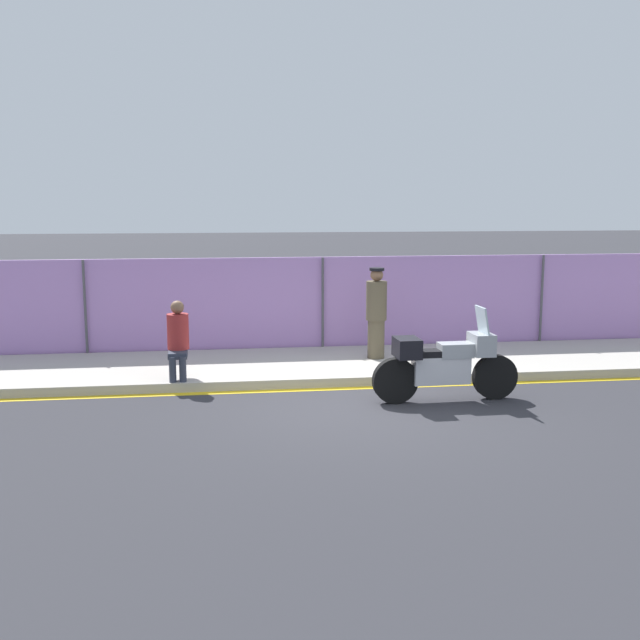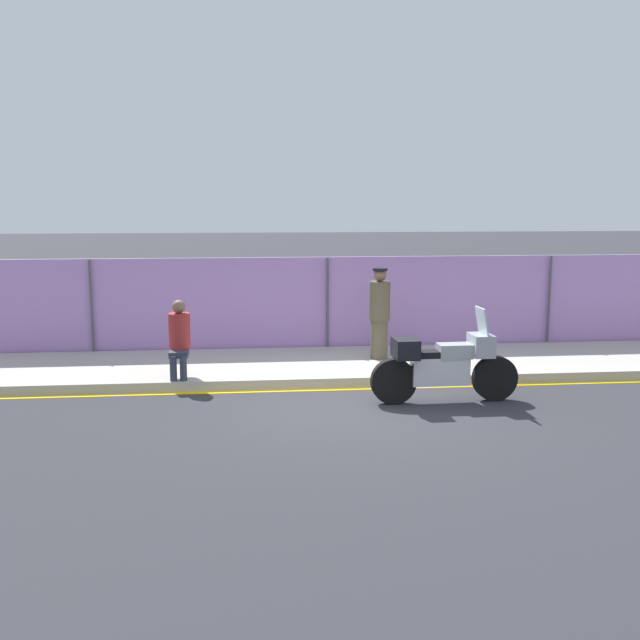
# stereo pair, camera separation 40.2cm
# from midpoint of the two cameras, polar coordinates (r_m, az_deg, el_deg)

# --- Properties ---
(ground_plane) EXTENTS (120.00, 120.00, 0.00)m
(ground_plane) POSITION_cam_midpoint_polar(r_m,az_deg,el_deg) (11.42, 1.94, -6.62)
(ground_plane) COLOR #2D2D33
(sidewalk) EXTENTS (34.34, 2.73, 0.16)m
(sidewalk) POSITION_cam_midpoint_polar(r_m,az_deg,el_deg) (13.85, 0.15, -3.45)
(sidewalk) COLOR #ADA89E
(sidewalk) RESTS_ON ground_plane
(curb_paint_stripe) EXTENTS (34.34, 0.18, 0.01)m
(curb_paint_stripe) POSITION_cam_midpoint_polar(r_m,az_deg,el_deg) (12.47, 1.08, -5.24)
(curb_paint_stripe) COLOR gold
(curb_paint_stripe) RESTS_ON ground_plane
(storefront_fence) EXTENTS (32.62, 0.17, 1.97)m
(storefront_fence) POSITION_cam_midpoint_polar(r_m,az_deg,el_deg) (15.11, -0.60, 1.10)
(storefront_fence) COLOR #AD7FC6
(storefront_fence) RESTS_ON ground_plane
(motorcycle) EXTENTS (2.32, 0.53, 1.48)m
(motorcycle) POSITION_cam_midpoint_polar(r_m,az_deg,el_deg) (11.71, 8.51, -3.31)
(motorcycle) COLOR black
(motorcycle) RESTS_ON ground_plane
(officer_standing) EXTENTS (0.39, 0.39, 1.70)m
(officer_standing) POSITION_cam_midpoint_polar(r_m,az_deg,el_deg) (13.95, 3.49, 0.59)
(officer_standing) COLOR brown
(officer_standing) RESTS_ON sidewalk
(person_seated_on_curb) EXTENTS (0.36, 0.66, 1.29)m
(person_seated_on_curb) POSITION_cam_midpoint_polar(r_m,az_deg,el_deg) (12.71, -11.67, -1.15)
(person_seated_on_curb) COLOR #2D3342
(person_seated_on_curb) RESTS_ON sidewalk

